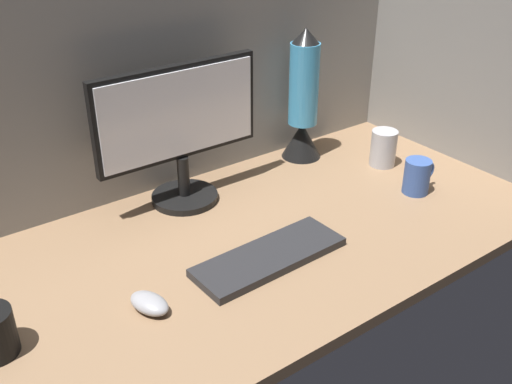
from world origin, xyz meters
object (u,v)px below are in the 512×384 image
object	(u,v)px
mouse	(149,303)
mug_steel	(383,148)
mug_ceramic_blue	(417,176)
lava_lamp	(303,105)
keyboard	(269,257)
monitor	(179,128)

from	to	relation	value
mouse	mug_steel	bearing A→B (deg)	-4.48
mug_steel	mug_ceramic_blue	bearing A→B (deg)	-106.67
mug_ceramic_blue	lava_lamp	bearing A→B (deg)	106.08
mouse	mug_steel	world-z (taller)	mug_steel
mouse	keyboard	bearing A→B (deg)	-17.80
monitor	keyboard	size ratio (longest dim) A/B	1.24
monitor	mouse	xyz separation A→B (cm)	(-29.08, -36.21, -19.39)
mug_steel	monitor	bearing A→B (deg)	163.99
mug_steel	lava_lamp	xyz separation A→B (cm)	(-15.95, 19.27, 11.31)
monitor	mug_ceramic_blue	world-z (taller)	monitor
monitor	mug_steel	xyz separation A→B (cm)	(59.68, -17.12, -15.58)
mug_ceramic_blue	lava_lamp	world-z (taller)	lava_lamp
monitor	lava_lamp	bearing A→B (deg)	2.81
monitor	mug_steel	world-z (taller)	monitor
monitor	mug_ceramic_blue	distance (cm)	66.56
mug_ceramic_blue	lava_lamp	size ratio (longest dim) A/B	0.27
lava_lamp	keyboard	bearing A→B (deg)	-137.39
mug_ceramic_blue	mug_steel	bearing A→B (deg)	73.33
mouse	mug_ceramic_blue	size ratio (longest dim) A/B	0.90
monitor	mug_ceramic_blue	bearing A→B (deg)	-32.62
keyboard	mug_ceramic_blue	bearing A→B (deg)	0.50
mug_steel	mug_ceramic_blue	world-z (taller)	mug_steel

